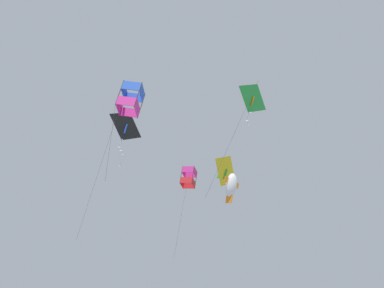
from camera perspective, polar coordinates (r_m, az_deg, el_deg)
kite_delta_upper_right at (r=39.14m, az=-7.41°, el=1.89°), size 3.69×3.46×9.80m
kite_box_far_centre at (r=33.28m, az=-6.81°, el=4.93°), size 2.05×1.67×6.73m
kite_delta_near_right at (r=40.01m, az=3.64°, el=-3.02°), size 2.27×2.78×1.77m
kite_delta_mid_left at (r=35.37m, az=6.63°, el=4.98°), size 4.42×3.92×8.30m
kite_fish_low_drifter at (r=33.12m, az=4.35°, el=-4.56°), size 1.24×1.29×2.07m
kite_box_near_left at (r=39.52m, az=-0.38°, el=-3.74°), size 1.74×1.55×7.21m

